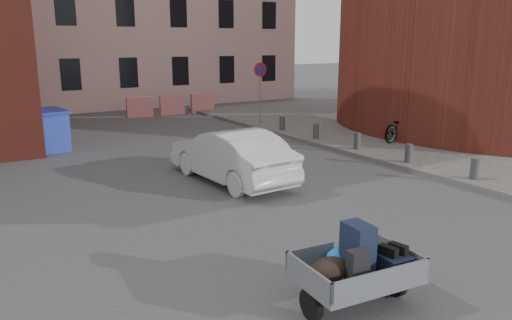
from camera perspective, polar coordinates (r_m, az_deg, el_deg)
ground at (r=10.88m, az=0.34°, el=-6.04°), size 120.00×120.00×0.00m
sidewalk at (r=20.31m, az=18.59°, el=2.57°), size 9.00×24.00×0.12m
no_parking_sign at (r=21.54m, az=0.48°, el=9.09°), size 0.60×0.09×2.65m
bollards at (r=16.96m, az=11.50°, el=2.15°), size 0.22×9.02×0.55m
barriers at (r=25.77m, az=-9.55°, el=6.22°), size 4.70×0.18×1.00m
trailer at (r=7.12m, az=11.30°, el=-11.87°), size 1.69×1.86×1.20m
dumpster at (r=18.19m, az=-26.01°, el=2.77°), size 3.48×2.07×1.38m
silver_car at (r=13.13m, az=-2.92°, el=0.53°), size 1.75×4.34×1.40m
bicycle at (r=18.75m, az=16.12°, el=3.67°), size 2.05×1.10×1.02m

